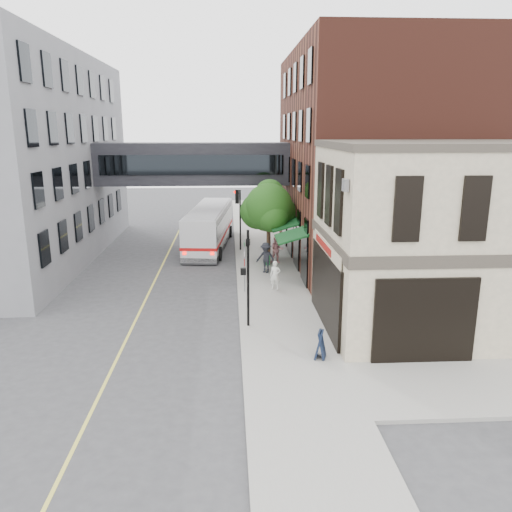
{
  "coord_description": "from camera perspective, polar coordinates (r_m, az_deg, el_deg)",
  "views": [
    {
      "loc": [
        -0.42,
        -19.53,
        8.94
      ],
      "look_at": [
        0.89,
        4.53,
        2.82
      ],
      "focal_mm": 35.0,
      "sensor_mm": 36.0,
      "label": 1
    }
  ],
  "objects": [
    {
      "name": "traffic_signal_near",
      "position": [
        22.35,
        -0.99,
        -1.2
      ],
      "size": [
        0.44,
        0.22,
        4.6
      ],
      "color": "black",
      "rests_on": "sidewalk_main"
    },
    {
      "name": "brick_building",
      "position": [
        36.11,
        13.87,
        10.76
      ],
      "size": [
        13.76,
        18.0,
        14.0
      ],
      "color": "#492016",
      "rests_on": "ground"
    },
    {
      "name": "street_tree",
      "position": [
        33.23,
        1.43,
        5.55
      ],
      "size": [
        3.8,
        3.2,
        5.6
      ],
      "color": "#382619",
      "rests_on": "sidewalk_main"
    },
    {
      "name": "bus",
      "position": [
        38.91,
        -5.35,
        3.5
      ],
      "size": [
        3.64,
        11.56,
        3.06
      ],
      "color": "silver",
      "rests_on": "ground"
    },
    {
      "name": "pedestrian_a",
      "position": [
        28.12,
        2.21,
        -2.22
      ],
      "size": [
        0.69,
        0.55,
        1.64
      ],
      "primitive_type": "imported",
      "rotation": [
        0.0,
        0.0,
        -0.29
      ],
      "color": "white",
      "rests_on": "sidewalk_main"
    },
    {
      "name": "street_sign_pole",
      "position": [
        27.45,
        -1.33,
        -0.53
      ],
      "size": [
        0.08,
        0.75,
        3.0
      ],
      "color": "gray",
      "rests_on": "sidewalk_main"
    },
    {
      "name": "lane_marking",
      "position": [
        31.19,
        -11.45,
        -2.68
      ],
      "size": [
        0.12,
        40.0,
        0.01
      ],
      "primitive_type": "cube",
      "color": "#D8CC4C",
      "rests_on": "ground"
    },
    {
      "name": "sidewalk_main",
      "position": [
        34.76,
        0.97,
        -0.51
      ],
      "size": [
        4.0,
        60.0,
        0.15
      ],
      "primitive_type": "cube",
      "color": "gray",
      "rests_on": "ground"
    },
    {
      "name": "pedestrian_b",
      "position": [
        33.62,
        2.38,
        0.71
      ],
      "size": [
        0.92,
        0.74,
        1.83
      ],
      "primitive_type": "imported",
      "rotation": [
        0.0,
        0.0,
        -0.05
      ],
      "color": "pink",
      "rests_on": "sidewalk_main"
    },
    {
      "name": "ground",
      "position": [
        21.48,
        -1.75,
        -10.34
      ],
      "size": [
        120.0,
        120.0,
        0.0
      ],
      "primitive_type": "plane",
      "color": "#38383A",
      "rests_on": "ground"
    },
    {
      "name": "skyway_bridge",
      "position": [
        37.69,
        -7.16,
        10.44
      ],
      "size": [
        14.0,
        3.18,
        3.0
      ],
      "color": "black",
      "rests_on": "ground"
    },
    {
      "name": "corner_building",
      "position": [
        23.96,
        20.04,
        2.01
      ],
      "size": [
        10.19,
        8.12,
        8.45
      ],
      "color": "tan",
      "rests_on": "ground"
    },
    {
      "name": "sandwich_board",
      "position": [
        20.13,
        7.38,
        -10.0
      ],
      "size": [
        0.57,
        0.71,
        1.11
      ],
      "primitive_type": "cube",
      "rotation": [
        0.0,
        0.0,
        -0.3
      ],
      "color": "black",
      "rests_on": "sidewalk_main"
    },
    {
      "name": "pedestrian_c",
      "position": [
        31.35,
        1.13,
        -0.19
      ],
      "size": [
        1.44,
        1.23,
        1.94
      ],
      "primitive_type": "imported",
      "rotation": [
        0.0,
        0.0,
        -0.5
      ],
      "color": "black",
      "rests_on": "sidewalk_main"
    },
    {
      "name": "newspaper_box",
      "position": [
        33.29,
        1.25,
        -0.33
      ],
      "size": [
        0.45,
        0.41,
        0.82
      ],
      "primitive_type": "cube",
      "rotation": [
        0.0,
        0.0,
        -0.11
      ],
      "color": "#16622D",
      "rests_on": "sidewalk_main"
    },
    {
      "name": "traffic_signal_far",
      "position": [
        36.96,
        -2.04,
        5.53
      ],
      "size": [
        0.53,
        0.28,
        4.5
      ],
      "color": "black",
      "rests_on": "sidewalk_main"
    }
  ]
}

